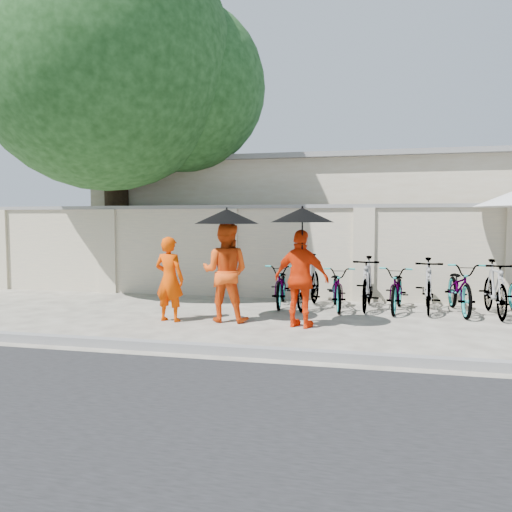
# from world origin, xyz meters

# --- Properties ---
(ground) EXTENTS (80.00, 80.00, 0.00)m
(ground) POSITION_xyz_m (0.00, 0.00, 0.00)
(ground) COLOR #B0AA97
(kerb) EXTENTS (40.00, 0.16, 0.12)m
(kerb) POSITION_xyz_m (0.00, -1.70, 0.06)
(kerb) COLOR gray
(kerb) RESTS_ON ground
(compound_wall) EXTENTS (20.00, 0.30, 2.00)m
(compound_wall) POSITION_xyz_m (1.00, 3.20, 1.00)
(compound_wall) COLOR beige
(compound_wall) RESTS_ON ground
(building_behind) EXTENTS (14.00, 6.00, 3.20)m
(building_behind) POSITION_xyz_m (2.00, 7.00, 1.60)
(building_behind) COLOR beige
(building_behind) RESTS_ON ground
(shade_tree) EXTENTS (6.70, 6.20, 8.20)m
(shade_tree) POSITION_xyz_m (-3.66, 2.97, 5.10)
(shade_tree) COLOR #382B19
(shade_tree) RESTS_ON ground
(monk_left) EXTENTS (0.58, 0.42, 1.45)m
(monk_left) POSITION_xyz_m (-1.22, 0.16, 0.73)
(monk_left) COLOR #EB4100
(monk_left) RESTS_ON ground
(monk_center) EXTENTS (0.83, 0.65, 1.70)m
(monk_center) POSITION_xyz_m (-0.28, 0.37, 0.85)
(monk_center) COLOR #EF4D10
(monk_center) RESTS_ON ground
(parasol_center) EXTENTS (1.09, 1.09, 0.96)m
(parasol_center) POSITION_xyz_m (-0.23, 0.29, 1.80)
(parasol_center) COLOR black
(parasol_center) RESTS_ON ground
(monk_right) EXTENTS (1.00, 0.63, 1.58)m
(monk_right) POSITION_xyz_m (1.06, 0.16, 0.79)
(monk_right) COLOR red
(monk_right) RESTS_ON ground
(parasol_right) EXTENTS (1.01, 1.01, 1.03)m
(parasol_right) POSITION_xyz_m (1.08, 0.08, 1.81)
(parasol_right) COLOR black
(parasol_right) RESTS_ON ground
(bike_0) EXTENTS (0.73, 1.70, 0.87)m
(bike_0) POSITION_xyz_m (0.40, 2.10, 0.43)
(bike_0) COLOR #969699
(bike_0) RESTS_ON ground
(bike_1) EXTENTS (0.70, 1.82, 1.07)m
(bike_1) POSITION_xyz_m (0.96, 1.98, 0.53)
(bike_1) COLOR #969699
(bike_1) RESTS_ON ground
(bike_2) EXTENTS (0.78, 1.69, 0.86)m
(bike_2) POSITION_xyz_m (1.53, 1.97, 0.43)
(bike_2) COLOR #969699
(bike_2) RESTS_ON ground
(bike_3) EXTENTS (0.62, 1.75, 1.03)m
(bike_3) POSITION_xyz_m (2.09, 2.12, 0.52)
(bike_3) COLOR #969699
(bike_3) RESTS_ON ground
(bike_4) EXTENTS (0.81, 1.74, 0.88)m
(bike_4) POSITION_xyz_m (2.66, 2.01, 0.44)
(bike_4) COLOR #969699
(bike_4) RESTS_ON ground
(bike_5) EXTENTS (0.62, 1.73, 1.02)m
(bike_5) POSITION_xyz_m (3.22, 2.10, 0.51)
(bike_5) COLOR #969699
(bike_5) RESTS_ON ground
(bike_6) EXTENTS (0.72, 1.87, 0.97)m
(bike_6) POSITION_xyz_m (3.78, 2.06, 0.48)
(bike_6) COLOR #969699
(bike_6) RESTS_ON ground
(bike_7) EXTENTS (0.49, 1.70, 1.02)m
(bike_7) POSITION_xyz_m (4.35, 1.89, 0.51)
(bike_7) COLOR #969699
(bike_7) RESTS_ON ground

